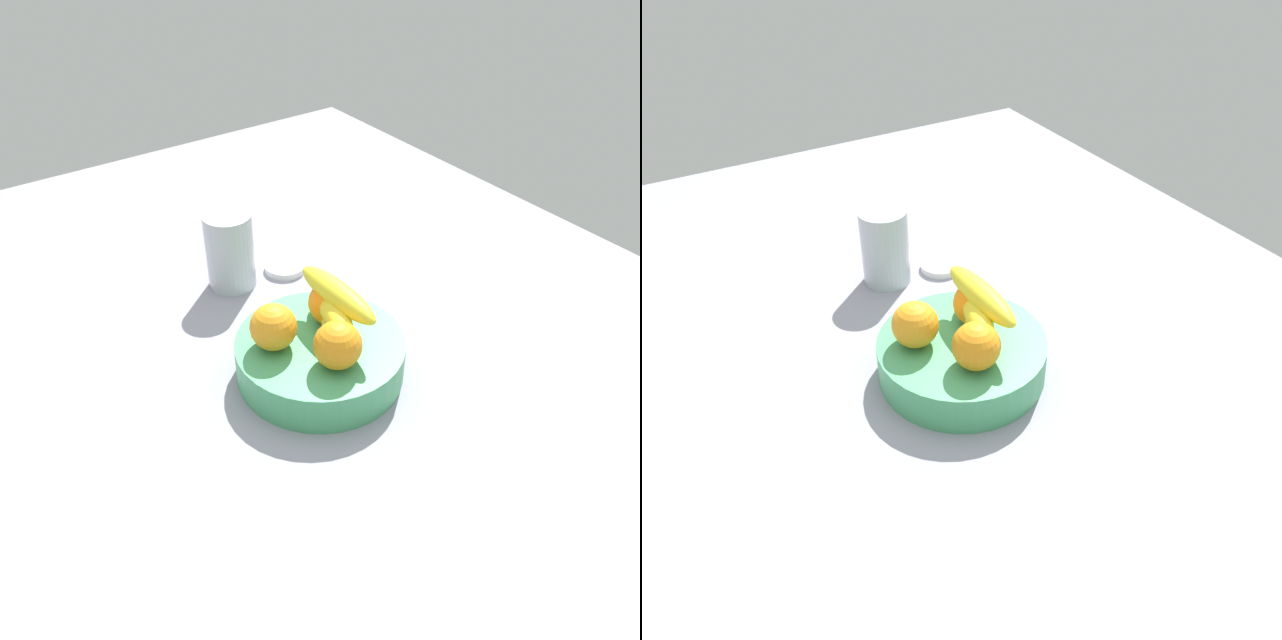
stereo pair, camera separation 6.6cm
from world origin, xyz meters
The scene contains 8 objects.
ground_plane centered at (0.00, 0.00, -1.50)cm, with size 180.00×140.00×3.00cm, color gray.
fruit_bowl centered at (-3.98, 0.92, 3.15)cm, with size 25.64×25.64×6.30cm, color #46A166.
orange_front_left centered at (-0.90, 7.02, 9.80)cm, with size 7.00×7.00×7.00cm, color orange.
orange_front_right centered at (-9.57, 1.86, 9.80)cm, with size 7.00×7.00×7.00cm, color orange.
orange_center centered at (-0.93, -3.27, 9.80)cm, with size 7.00×7.00×7.00cm, color orange.
banana_bunch centered at (-3.24, -2.33, 10.50)cm, with size 17.78×12.52×8.40cm.
thermos_tumbler centered at (25.13, -0.41, 7.17)cm, with size 8.66×8.66×14.34cm, color #B3B7BF.
jar_lid centered at (23.50, -10.41, 0.65)cm, with size 7.80×7.80×1.29cm, color silver.
Camera 1 is at (-64.03, 43.45, 67.46)cm, focal length 36.01 mm.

